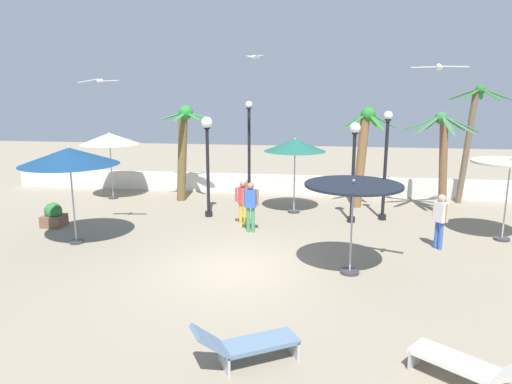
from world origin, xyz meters
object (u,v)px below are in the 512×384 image
lamp_post_0 (386,160)px  lounge_chair_1 (246,344)px  lounge_chair_0 (470,365)px  guest_1 (251,202)px  palm_tree_1 (471,130)px  guest_2 (440,216)px  lamp_post_1 (207,151)px  seagull_2 (255,57)px  planter (54,216)px  patio_umbrella_2 (69,157)px  patio_umbrella_3 (510,167)px  seagull_1 (99,81)px  patio_umbrella_4 (109,139)px  palm_tree_0 (184,141)px  lamp_post_2 (354,160)px  lamp_post_3 (249,151)px  seagull_0 (440,67)px  guest_0 (243,199)px  patio_umbrella_1 (295,146)px  palm_tree_3 (442,147)px  patio_umbrella_0 (353,190)px

lamp_post_0 → lounge_chair_1: size_ratio=2.09×
lounge_chair_0 → guest_1: guest_1 is taller
palm_tree_1 → guest_2: size_ratio=2.90×
lamp_post_1 → seagull_2: size_ratio=4.27×
lamp_post_0 → planter: bearing=-167.6°
patio_umbrella_2 → guest_1: patio_umbrella_2 is taller
patio_umbrella_3 → seagull_1: (-12.55, -1.47, 2.60)m
patio_umbrella_4 → lamp_post_0: (11.34, -1.85, -0.40)m
lounge_chair_0 → lamp_post_1: bearing=124.8°
lounge_chair_1 → guest_1: size_ratio=1.11×
palm_tree_0 → lamp_post_0: bearing=-13.5°
lamp_post_0 → guest_1: 5.23m
lamp_post_2 → lamp_post_3: 4.56m
guest_1 → seagull_0: (4.76, -4.21, 4.15)m
seagull_1 → seagull_2: size_ratio=1.46×
lamp_post_2 → guest_0: 4.14m
seagull_0 → seagull_1: seagull_0 is taller
patio_umbrella_1 → patio_umbrella_2: (-6.50, -4.74, 0.12)m
patio_umbrella_2 → seagull_0: seagull_0 is taller
lounge_chair_0 → palm_tree_3: bearing=80.1°
lamp_post_3 → planter: lamp_post_3 is taller
patio_umbrella_0 → palm_tree_3: (3.62, 6.56, 0.35)m
palm_tree_1 → lamp_post_2: (-4.91, -3.68, -0.80)m
guest_2 → patio_umbrella_2: bearing=-174.5°
patio_umbrella_0 → guest_2: 3.81m
palm_tree_0 → palm_tree_3: size_ratio=1.04×
patio_umbrella_0 → lamp_post_1: (-5.01, 4.97, 0.27)m
patio_umbrella_0 → patio_umbrella_4: bearing=143.6°
patio_umbrella_2 → palm_tree_1: bearing=28.4°
lamp_post_0 → planter: (-11.52, -2.53, -1.84)m
patio_umbrella_2 → lamp_post_0: bearing=23.0°
lamp_post_0 → lamp_post_1: bearing=-175.9°
patio_umbrella_1 → seagull_1: (-5.74, -3.98, 2.35)m
patio_umbrella_3 → patio_umbrella_0: bearing=-144.7°
patio_umbrella_0 → patio_umbrella_3: patio_umbrella_3 is taller
palm_tree_1 → palm_tree_3: size_ratio=1.25×
patio_umbrella_4 → guest_2: (12.63, -4.94, -1.60)m
patio_umbrella_4 → lamp_post_2: 10.46m
patio_umbrella_4 → lounge_chair_1: (7.89, -11.80, -2.23)m
lounge_chair_0 → seagull_0: 6.01m
planter → patio_umbrella_0: bearing=-16.1°
lounge_chair_0 → lamp_post_3: bearing=115.1°
patio_umbrella_0 → patio_umbrella_2: size_ratio=0.83×
patio_umbrella_1 → guest_0: 3.08m
palm_tree_0 → lamp_post_0: (8.09, -1.95, -0.34)m
seagull_0 → palm_tree_0: bearing=134.6°
seagull_2 → planter: seagull_2 is taller
lamp_post_2 → lamp_post_3: lamp_post_3 is taller
palm_tree_3 → seagull_1: seagull_1 is taller
palm_tree_3 → lounge_chair_0: 11.56m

